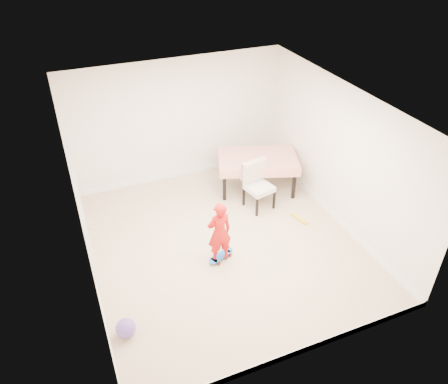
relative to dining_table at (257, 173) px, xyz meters
name	(u,v)px	position (x,y,z in m)	size (l,w,h in m)	color
ground	(223,243)	(-1.34, -1.39, -0.37)	(5.00, 5.00, 0.00)	#C6AA89
ceiling	(223,107)	(-1.34, -1.39, 2.21)	(4.50, 5.00, 0.04)	silver
wall_back	(177,121)	(-1.34, 1.09, 0.93)	(4.50, 0.04, 2.60)	silver
wall_front	(303,287)	(-1.34, -3.87, 0.93)	(4.50, 0.04, 2.60)	silver
wall_left	(81,213)	(-3.57, -1.39, 0.93)	(0.04, 5.00, 2.60)	silver
wall_right	(339,156)	(0.89, -1.39, 0.93)	(0.04, 5.00, 2.60)	silver
door	(82,217)	(-3.56, -1.09, 0.65)	(0.10, 0.94, 2.11)	white
baseboard_back	(180,173)	(-1.34, 1.10, -0.31)	(4.50, 0.02, 0.12)	white
baseboard_front	(294,353)	(-1.34, -3.88, -0.31)	(4.50, 0.02, 0.12)	white
baseboard_left	(94,275)	(-3.58, -1.39, -0.31)	(0.02, 5.00, 0.12)	white
baseboard_right	(330,212)	(0.90, -1.39, -0.31)	(0.02, 5.00, 0.12)	white
dining_table	(257,173)	(0.00, 0.00, 0.00)	(1.58, 1.00, 0.74)	#B20A09
dining_chair	(259,187)	(-0.27, -0.63, 0.11)	(0.52, 0.60, 0.96)	white
skateboard	(221,257)	(-1.52, -1.74, -0.33)	(0.52, 0.19, 0.08)	blue
child	(219,234)	(-1.56, -1.77, 0.20)	(0.41, 0.27, 1.14)	red
balloon	(126,328)	(-3.33, -2.69, -0.23)	(0.28, 0.28, 0.28)	#6947AC
foam_toy	(299,219)	(0.26, -1.31, -0.34)	(0.06, 0.06, 0.40)	yellow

